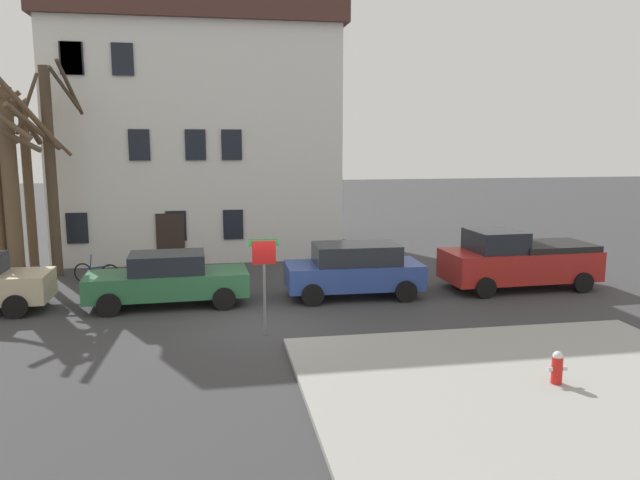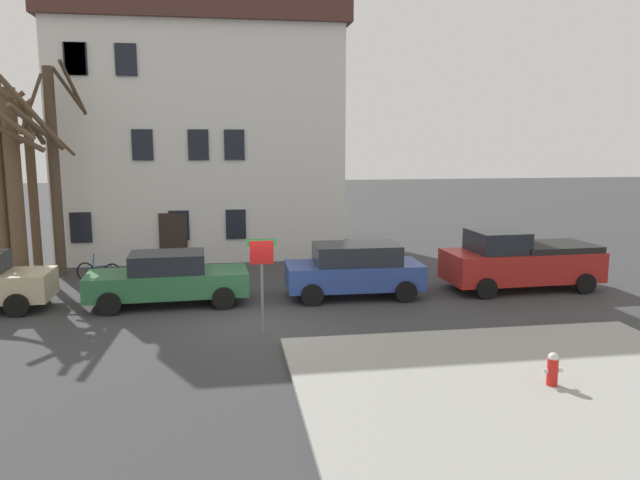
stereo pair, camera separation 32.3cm
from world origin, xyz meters
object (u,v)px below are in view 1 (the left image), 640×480
Objects in this scene: building_main at (199,122)px; car_blue_wagon at (354,269)px; fire_hydrant at (557,367)px; tree_bare_far at (26,179)px; bicycle_leaning at (97,273)px; tree_bare_mid at (12,176)px; pickup_truck_red at (518,260)px; street_sign_pole at (264,268)px; tree_bare_end at (51,165)px; car_green_sedan at (168,279)px.

car_blue_wagon is (4.93, -9.87, -4.88)m from building_main.
fire_hydrant is (2.34, -7.94, -0.42)m from car_blue_wagon.
tree_bare_far is 4.61× the size of bicycle_leaning.
tree_bare_mid reaches higher than pickup_truck_red.
car_blue_wagon is 9.14m from bicycle_leaning.
pickup_truck_red is at bearing 21.86° from street_sign_pole.
tree_bare_far is at bearing -179.09° from tree_bare_end.
street_sign_pole is (-8.89, -3.57, 0.79)m from pickup_truck_red.
tree_bare_mid is at bearing -92.35° from tree_bare_far.
tree_bare_end is at bearing -136.02° from building_main.
bicycle_leaning is (2.51, -1.52, -3.24)m from tree_bare_far.
car_blue_wagon is (11.06, -3.51, -2.89)m from tree_bare_mid.
tree_bare_mid is 2.93× the size of street_sign_pole.
tree_bare_end is 11.08m from street_sign_pole.
tree_bare_far is at bearing 133.39° from street_sign_pole.
building_main is 1.58× the size of tree_bare_end.
building_main is 7.32× the size of bicycle_leaning.
fire_hydrant is at bearing -43.76° from tree_bare_far.
bicycle_leaning reaches higher than fire_hydrant.
pickup_truck_red is at bearing 67.22° from fire_hydrant.
street_sign_pole is at bearing -41.43° from tree_bare_mid.
building_main is at bearing 137.50° from pickup_truck_red.
tree_bare_mid is 10.84× the size of fire_hydrant.
car_green_sedan is at bearing -51.73° from bicycle_leaning.
building_main is 1.66× the size of tree_bare_mid.
car_green_sedan is at bearing -34.40° from tree_bare_mid.
street_sign_pole is at bearing 140.83° from fire_hydrant.
building_main is at bearing 39.60° from tree_bare_far.
pickup_truck_red is 7.68× the size of fire_hydrant.
car_blue_wagon is 1.73× the size of street_sign_pole.
car_green_sedan is (-0.89, -9.95, -4.96)m from building_main.
fire_hydrant is (13.40, -11.45, -3.31)m from tree_bare_mid.
fire_hydrant is (12.46, -12.79, -3.61)m from tree_bare_end.
street_sign_pole is (7.89, -6.97, -2.01)m from tree_bare_mid.
tree_bare_mid is 1.69× the size of car_blue_wagon.
car_green_sedan reaches higher than fire_hydrant.
tree_bare_end is 11.67m from car_blue_wagon.
bicycle_leaning is (1.63, -1.54, -3.71)m from tree_bare_end.
tree_bare_far is (0.05, 1.33, -0.17)m from tree_bare_mid.
tree_bare_end is at bearing 131.12° from car_green_sedan.
tree_bare_mid is 0.95× the size of tree_bare_end.
pickup_truck_red reaches higher than bicycle_leaning.
tree_bare_end is 1.48× the size of pickup_truck_red.
tree_bare_far is 17.58m from pickup_truck_red.
building_main reaches higher than tree_bare_mid.
fire_hydrant is 0.27× the size of street_sign_pole.
car_blue_wagon is at bearing 106.39° from fire_hydrant.
tree_bare_end is 3.07× the size of street_sign_pole.
tree_bare_far reaches higher than fire_hydrant.
building_main is 14.02m from street_sign_pole.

